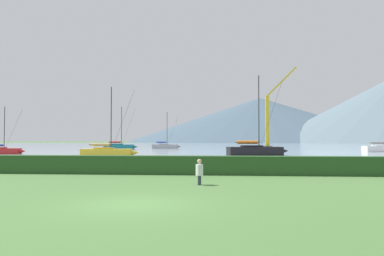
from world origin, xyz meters
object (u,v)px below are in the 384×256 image
sailboat_slip_2 (108,152)px  sailboat_slip_5 (119,146)px  sailboat_slip_7 (1,151)px  dock_crane (269,124)px  person_seated_viewer (199,171)px  sailboat_slip_6 (255,150)px  sailboat_slip_4 (383,148)px  sailboat_slip_1 (165,146)px

sailboat_slip_2 → sailboat_slip_5: (-9.49, 38.74, 0.05)m
sailboat_slip_5 → sailboat_slip_7: (-9.43, -31.87, -0.13)m
sailboat_slip_2 → dock_crane: size_ratio=0.48×
person_seated_viewer → sailboat_slip_6: bearing=86.3°
sailboat_slip_5 → dock_crane: bearing=-5.8°
sailboat_slip_5 → sailboat_slip_7: sailboat_slip_5 is taller
sailboat_slip_2 → person_seated_viewer: bearing=-70.8°
sailboat_slip_2 → sailboat_slip_4: bearing=21.6°
sailboat_slip_4 → dock_crane: 24.76m
sailboat_slip_7 → dock_crane: dock_crane is taller
sailboat_slip_4 → sailboat_slip_7: sailboat_slip_4 is taller
sailboat_slip_1 → sailboat_slip_5: size_ratio=0.93×
sailboat_slip_1 → sailboat_slip_5: bearing=-142.9°
sailboat_slip_6 → dock_crane: bearing=67.3°
sailboat_slip_2 → dock_crane: (25.70, 38.73, 5.21)m
sailboat_slip_1 → sailboat_slip_2: bearing=-94.7°
sailboat_slip_1 → sailboat_slip_7: (-19.13, -40.47, -0.09)m
sailboat_slip_6 → sailboat_slip_7: (-38.58, 1.38, -0.20)m
sailboat_slip_5 → sailboat_slip_7: 33.24m
sailboat_slip_7 → person_seated_viewer: size_ratio=5.87×
sailboat_slip_4 → person_seated_viewer: bearing=-126.8°
sailboat_slip_4 → sailboat_slip_1: bearing=145.0°
sailboat_slip_4 → sailboat_slip_6: bearing=-150.8°
sailboat_slip_4 → dock_crane: (-18.80, 15.26, 5.19)m
sailboat_slip_5 → sailboat_slip_4: bearing=-21.6°
sailboat_slip_6 → sailboat_slip_7: 38.60m
sailboat_slip_5 → sailboat_slip_6: sailboat_slip_6 is taller
sailboat_slip_2 → sailboat_slip_6: (19.66, 5.49, 0.12)m
sailboat_slip_5 → person_seated_viewer: size_ratio=8.12×
sailboat_slip_1 → sailboat_slip_7: sailboat_slip_1 is taller
person_seated_viewer → dock_crane: (11.77, 68.02, 5.15)m
sailboat_slip_4 → sailboat_slip_5: sailboat_slip_5 is taller
sailboat_slip_5 → sailboat_slip_6: (29.15, -33.26, 0.07)m
sailboat_slip_2 → sailboat_slip_4: (44.49, 23.47, 0.02)m
sailboat_slip_5 → person_seated_viewer: 71.95m
sailboat_slip_5 → sailboat_slip_7: bearing=-112.3°
sailboat_slip_1 → sailboat_slip_4: sailboat_slip_1 is taller
sailboat_slip_4 → sailboat_slip_2: bearing=-158.9°
sailboat_slip_5 → dock_crane: (35.18, -0.02, 5.17)m
sailboat_slip_4 → dock_crane: size_ratio=0.48×
sailboat_slip_7 → person_seated_viewer: (32.84, -36.16, 0.15)m
sailboat_slip_1 → sailboat_slip_5: (-9.70, -8.60, 0.03)m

